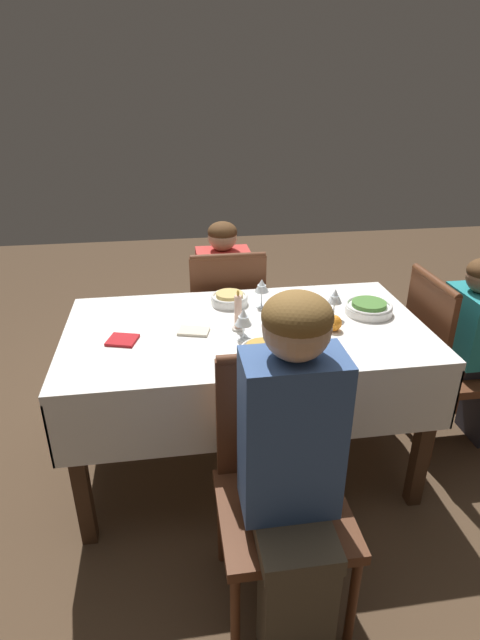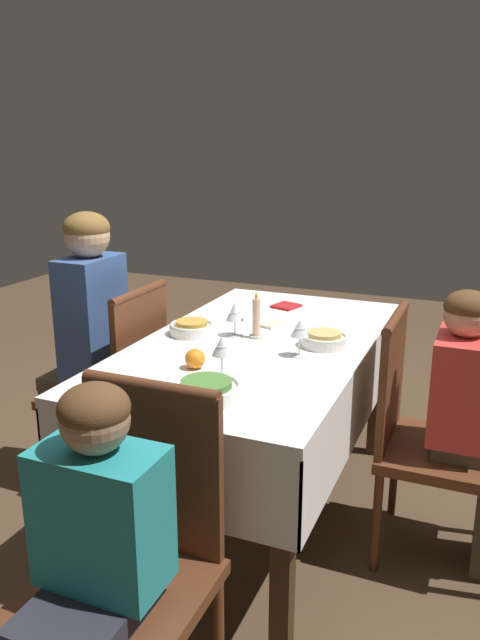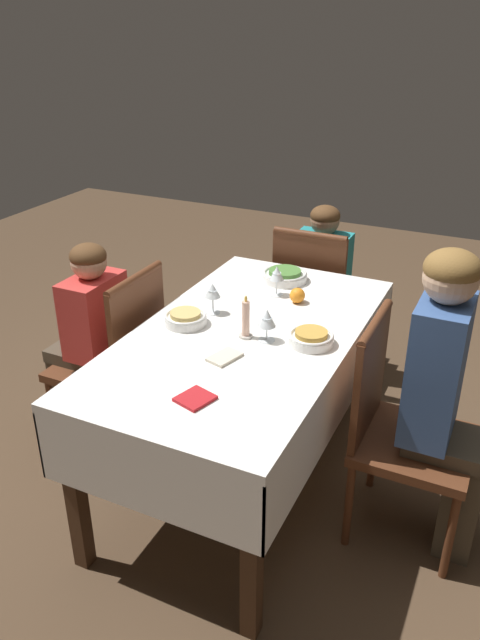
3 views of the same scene
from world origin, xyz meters
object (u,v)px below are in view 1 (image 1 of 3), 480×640
chair_north (226,318)px  wine_glass_south (243,318)px  wine_glass_north (262,287)px  orange_fruit (334,323)px  wine_glass_east (335,297)px  chair_south (280,478)px  napkin_spare_side (194,331)px  bowl_east (369,308)px  napkin_red_folded (122,340)px  person_child_teal (480,346)px  candle_centerpiece (238,314)px  bowl_north (229,299)px  dining_table (246,347)px  bowl_south (263,352)px  person_adult_denim (293,466)px  person_child_red (222,296)px  chair_east (445,357)px

chair_north → wine_glass_south: (-0.02, -0.75, 0.35)m
wine_glass_north → orange_fruit: (0.26, -0.29, -0.07)m
wine_glass_east → orange_fruit: 0.14m
chair_south → wine_glass_north: (0.09, 0.85, 0.36)m
wine_glass_east → napkin_spare_side: 0.64m
bowl_east → orange_fruit: 0.26m
napkin_red_folded → orange_fruit: bearing=-1.9°
wine_glass_east → person_child_teal: bearing=0.8°
chair_south → bowl_east: chair_south is taller
candle_centerpiece → bowl_east: bearing=7.1°
candle_centerpiece → wine_glass_north: bearing=57.2°
wine_glass_east → bowl_north: (-0.44, 0.23, -0.07)m
person_child_teal → wine_glass_south: 1.25m
napkin_spare_side → bowl_east: bearing=5.6°
bowl_east → bowl_north: same height
bowl_east → chair_south: bearing=-128.7°
chair_north → napkin_spare_side: size_ratio=6.38×
wine_glass_south → wine_glass_north: size_ratio=0.99×
napkin_red_folded → chair_north: bearing=54.0°
dining_table → bowl_south: bowl_south is taller
wine_glass_south → candle_centerpiece: bearing=96.4°
person_child_teal → wine_glass_north: size_ratio=7.24×
person_adult_denim → wine_glass_east: (0.39, 0.83, 0.17)m
wine_glass_north → napkin_red_folded: 0.69m
wine_glass_south → person_child_red: bearing=89.0°
candle_centerpiece → orange_fruit: 0.41m
chair_north → person_child_teal: bearing=152.9°
chair_east → bowl_north: (-1.04, 0.22, 0.29)m
chair_east → bowl_east: bearing=87.6°
bowl_east → napkin_red_folded: 1.11m
chair_north → person_child_teal: (1.19, -0.61, 0.05)m
dining_table → wine_glass_north: 0.31m
person_adult_denim → napkin_red_folded: size_ratio=8.78×
chair_east → bowl_north: 1.10m
dining_table → person_child_teal: (1.17, 0.04, -0.11)m
person_adult_denim → wine_glass_north: person_adult_denim is taller
person_child_teal → orange_fruit: 0.86m
wine_glass_east → candle_centerpiece: 0.44m
chair_north → person_adult_denim: bearing=91.0°
dining_table → person_adult_denim: bearing=-89.0°
chair_south → bowl_east: 0.95m
bowl_south → wine_glass_north: size_ratio=1.29×
chair_east → chair_north: same height
bowl_north → wine_glass_north: wine_glass_north is taller
chair_south → candle_centerpiece: (-0.05, 0.63, 0.33)m
wine_glass_east → bowl_north: 0.50m
bowl_south → orange_fruit: size_ratio=2.56×
chair_south → bowl_north: chair_south is taller
chair_north → candle_centerpiece: size_ratio=5.07×
wine_glass_east → person_child_red: bearing=117.7°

